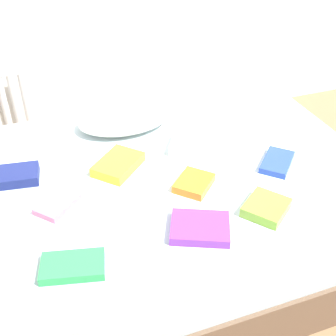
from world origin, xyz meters
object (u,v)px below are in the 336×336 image
at_px(textbook_navy, 12,176).
at_px(textbook_orange, 194,183).
at_px(textbook_lime, 266,208).
at_px(textbook_pink, 57,204).
at_px(textbook_purple, 200,228).
at_px(textbook_green, 73,266).
at_px(bed, 171,209).
at_px(textbook_yellow, 118,164).
at_px(pillow, 124,118).
at_px(textbook_blue, 277,162).
at_px(textbook_white, 192,145).

relative_size(textbook_navy, textbook_orange, 1.37).
relative_size(textbook_lime, textbook_pink, 0.98).
relative_size(textbook_lime, textbook_navy, 0.76).
height_order(textbook_purple, textbook_navy, textbook_navy).
relative_size(textbook_green, textbook_pink, 1.26).
bearing_deg(bed, textbook_yellow, 156.70).
bearing_deg(textbook_purple, textbook_lime, 26.97).
height_order(pillow, textbook_green, pillow).
xyz_separation_m(textbook_green, textbook_purple, (0.52, 0.03, 0.00)).
xyz_separation_m(textbook_lime, textbook_navy, (-1.01, 0.60, 0.00)).
bearing_deg(textbook_orange, bed, 64.37).
xyz_separation_m(textbook_blue, textbook_navy, (-1.24, 0.32, 0.01)).
bearing_deg(textbook_white, textbook_green, -108.75).
xyz_separation_m(textbook_blue, textbook_white, (-0.34, 0.27, 0.01)).
relative_size(pillow, textbook_white, 2.41).
height_order(bed, textbook_purple, textbook_purple).
bearing_deg(textbook_lime, textbook_pink, 120.49).
bearing_deg(bed, textbook_white, 39.82).
height_order(textbook_pink, textbook_white, textbook_white).
xyz_separation_m(textbook_lime, textbook_white, (-0.11, 0.56, 0.00)).
relative_size(textbook_green, textbook_white, 1.10).
relative_size(textbook_purple, textbook_orange, 1.34).
distance_m(textbook_purple, textbook_white, 0.61).
height_order(textbook_purple, textbook_yellow, textbook_yellow).
distance_m(textbook_navy, textbook_yellow, 0.50).
bearing_deg(textbook_blue, textbook_lime, -174.13).
bearing_deg(textbook_yellow, textbook_pink, 166.68).
relative_size(textbook_pink, textbook_navy, 0.77).
height_order(textbook_purple, textbook_orange, same).
bearing_deg(textbook_blue, textbook_green, 151.58).
bearing_deg(textbook_purple, textbook_blue, 53.40).
bearing_deg(textbook_lime, textbook_green, 145.28).
xyz_separation_m(bed, textbook_white, (0.16, 0.14, 0.28)).
bearing_deg(textbook_lime, pillow, 75.16).
distance_m(pillow, textbook_green, 1.06).
bearing_deg(textbook_green, textbook_white, 52.93).
height_order(pillow, textbook_orange, pillow).
bearing_deg(textbook_purple, textbook_white, 94.90).
relative_size(textbook_green, textbook_lime, 1.28).
distance_m(bed, textbook_navy, 0.80).
bearing_deg(pillow, textbook_pink, -128.76).
bearing_deg(textbook_navy, textbook_blue, -6.08).
bearing_deg(pillow, textbook_orange, -76.34).
xyz_separation_m(textbook_pink, textbook_purple, (0.52, -0.35, 0.00)).
bearing_deg(textbook_blue, textbook_navy, 120.18).
relative_size(pillow, textbook_green, 2.20).
height_order(pillow, textbook_pink, pillow).
bearing_deg(textbook_blue, pillow, 88.92).
xyz_separation_m(pillow, textbook_blue, (0.61, -0.62, -0.04)).
bearing_deg(textbook_purple, textbook_orange, 96.36).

